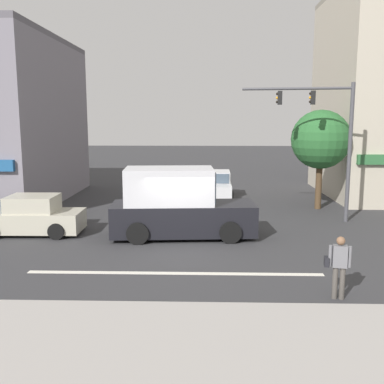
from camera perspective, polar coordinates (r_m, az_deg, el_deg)
ground_plane at (r=17.18m, az=-1.43°, el=-6.36°), size 120.00×120.00×0.00m
lane_marking_stripe at (r=13.85m, az=-2.22°, el=-10.27°), size 9.00×0.24×0.01m
sidewalk_curb at (r=9.28m, az=-4.42°, el=-20.23°), size 40.00×5.00×0.16m
street_tree at (r=23.84m, az=16.03°, el=6.38°), size 2.99×2.99×5.08m
traffic_light_mast at (r=21.03m, az=16.88°, el=7.66°), size 4.85×0.82×6.20m
box_truck_parked_curbside at (r=17.62m, az=-1.77°, el=-1.77°), size 5.73×2.54×2.75m
sedan_crossing_center at (r=26.48m, az=3.10°, el=0.79°), size 1.95×4.13×1.58m
sedan_crossing_leftbound at (r=19.31m, az=-19.71°, el=-2.98°), size 4.12×1.92×1.58m
pedestrian_foreground_with_bag at (r=12.31m, az=18.12°, el=-8.63°), size 0.67×0.38×1.67m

